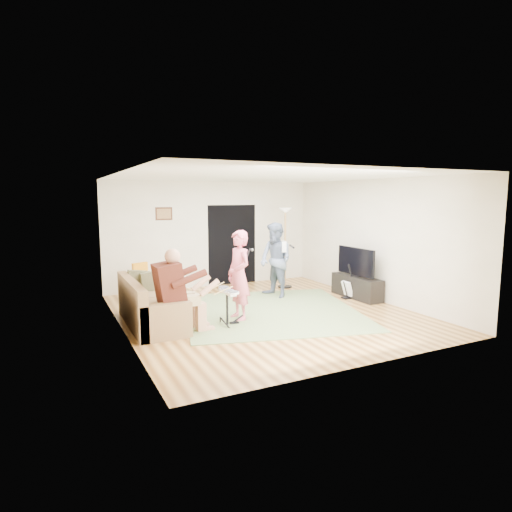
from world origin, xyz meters
The scene contains 19 objects.
floor centered at (0.00, 0.00, 0.00)m, with size 6.00×6.00×0.00m, color brown.
walls centered at (0.00, 0.00, 1.35)m, with size 5.50×6.00×2.70m, color silver, non-canonical shape.
ceiling centered at (0.00, 0.00, 2.70)m, with size 6.00×6.00×0.00m, color white.
window_blinds centered at (-2.74, 0.20, 1.55)m, with size 2.05×2.05×0.00m, color brown.
doorway centered at (0.55, 2.99, 1.05)m, with size 2.10×2.10×0.00m, color black.
picture_frame centered at (-1.25, 2.99, 1.90)m, with size 0.42×0.03×0.32m, color #3F2314.
area_rug centered at (0.16, 0.07, 0.01)m, with size 3.40×3.54×0.02m, color #69804E.
sofa centered at (-2.29, 0.23, 0.28)m, with size 0.87×2.11×0.85m.
drummer centered at (-1.86, -0.42, 0.57)m, with size 0.94×0.53×1.45m.
drum_kit centered at (-1.00, -0.42, 0.30)m, with size 0.37×0.66×0.68m.
singer centered at (-0.65, -0.16, 0.85)m, with size 0.62×0.41×1.69m, color #DA5E75.
microphone centered at (-0.45, -0.16, 1.26)m, with size 0.06×0.06×0.24m, color black, non-canonical shape.
guitarist centered at (0.85, 1.15, 0.86)m, with size 0.84×0.65×1.73m, color slate.
guitar_held centered at (1.05, 1.15, 1.17)m, with size 0.12×0.60×0.26m, color white, non-canonical shape.
guitar_spare centered at (2.26, 0.29, 0.23)m, with size 0.29×0.26×0.80m.
torchiere_lamp centered at (1.59, 1.99, 1.39)m, with size 0.36×0.36×2.03m.
dining_chair centered at (-2.01, 1.83, 0.32)m, with size 0.49×0.52×0.89m.
tv_cabinet centered at (2.50, 0.26, 0.25)m, with size 0.40×1.40×0.50m, color black.
television centered at (2.45, 0.26, 0.85)m, with size 0.06×1.20×0.63m, color black.
Camera 1 is at (-3.84, -7.38, 2.30)m, focal length 30.00 mm.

